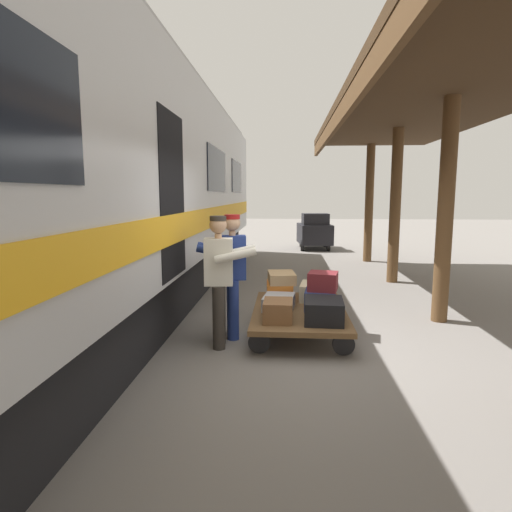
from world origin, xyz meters
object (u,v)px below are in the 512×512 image
at_px(porter_by_door, 220,277).
at_px(train_car, 54,187).
at_px(suitcase_cream_canvas, 317,292).
at_px(suitcase_tan_vintage, 282,278).
at_px(suitcase_maroon_trunk, 323,281).
at_px(suitcase_navy_fabric, 320,300).
at_px(suitcase_brown_leather, 278,311).
at_px(porter_in_overalls, 231,272).
at_px(suitcase_orange_carryall, 279,291).
at_px(suitcase_black_hardshell, 324,311).
at_px(luggage_cart, 299,312).
at_px(baggage_tug, 315,232).
at_px(suitcase_gray_aluminum, 279,302).

bearing_deg(porter_by_door, train_car, 4.40).
relative_size(suitcase_cream_canvas, suitcase_tan_vintage, 1.07).
relative_size(train_car, suitcase_maroon_trunk, 49.46).
relative_size(suitcase_navy_fabric, suitcase_cream_canvas, 0.74).
distance_m(suitcase_brown_leather, porter_in_overalls, 0.85).
xyz_separation_m(suitcase_orange_carryall, porter_in_overalls, (0.65, 0.84, 0.45)).
distance_m(suitcase_cream_canvas, porter_by_door, 1.86).
bearing_deg(suitcase_black_hardshell, porter_by_door, 2.17).
height_order(suitcase_orange_carryall, porter_in_overalls, porter_in_overalls).
bearing_deg(suitcase_maroon_trunk, luggage_cart, 2.71).
height_order(suitcase_cream_canvas, porter_in_overalls, porter_in_overalls).
height_order(suitcase_tan_vintage, suitcase_maroon_trunk, suitcase_maroon_trunk).
relative_size(suitcase_cream_canvas, porter_in_overalls, 0.35).
relative_size(suitcase_brown_leather, suitcase_maroon_trunk, 1.20).
bearing_deg(porter_in_overalls, suitcase_cream_canvas, -145.80).
relative_size(suitcase_brown_leather, porter_in_overalls, 0.28).
height_order(suitcase_orange_carryall, baggage_tug, baggage_tug).
height_order(suitcase_gray_aluminum, suitcase_black_hardshell, suitcase_black_hardshell).
xyz_separation_m(train_car, suitcase_cream_canvas, (-3.38, -1.37, -1.59)).
relative_size(suitcase_tan_vintage, porter_by_door, 0.33).
xyz_separation_m(train_car, porter_by_door, (-2.05, -0.16, -1.14)).
bearing_deg(porter_in_overalls, suitcase_brown_leather, 153.44).
bearing_deg(suitcase_tan_vintage, porter_in_overalls, 50.81).
xyz_separation_m(luggage_cart, suitcase_brown_leather, (0.29, 0.58, 0.18)).
xyz_separation_m(suitcase_cream_canvas, suitcase_tan_vintage, (0.56, 0.00, 0.22)).
distance_m(suitcase_navy_fabric, suitcase_cream_canvas, 0.58).
distance_m(suitcase_maroon_trunk, porter_in_overalls, 1.31).
height_order(suitcase_black_hardshell, suitcase_maroon_trunk, suitcase_maroon_trunk).
xyz_separation_m(suitcase_orange_carryall, suitcase_maroon_trunk, (-0.62, 0.57, 0.27)).
height_order(suitcase_brown_leather, porter_in_overalls, porter_in_overalls).
xyz_separation_m(suitcase_brown_leather, porter_in_overalls, (0.65, -0.33, 0.45)).
height_order(luggage_cart, suitcase_orange_carryall, suitcase_orange_carryall).
height_order(suitcase_orange_carryall, suitcase_tan_vintage, suitcase_tan_vintage).
distance_m(suitcase_orange_carryall, suitcase_tan_vintage, 0.21).
xyz_separation_m(suitcase_navy_fabric, suitcase_gray_aluminum, (0.59, 0.00, -0.04)).
bearing_deg(suitcase_orange_carryall, porter_by_door, 58.62).
distance_m(suitcase_brown_leather, porter_by_door, 0.87).
xyz_separation_m(suitcase_orange_carryall, suitcase_black_hardshell, (-0.59, 1.17, 0.01)).
xyz_separation_m(luggage_cart, suitcase_cream_canvas, (-0.29, -0.58, 0.17)).
height_order(suitcase_black_hardshell, porter_in_overalls, porter_in_overalls).
relative_size(suitcase_black_hardshell, porter_in_overalls, 0.36).
distance_m(suitcase_gray_aluminum, suitcase_cream_canvas, 0.83).
height_order(suitcase_navy_fabric, suitcase_brown_leather, suitcase_navy_fabric).
bearing_deg(suitcase_orange_carryall, baggage_tug, -97.04).
height_order(suitcase_cream_canvas, suitcase_black_hardshell, suitcase_black_hardshell).
relative_size(suitcase_navy_fabric, suitcase_black_hardshell, 0.73).
bearing_deg(porter_in_overalls, suitcase_orange_carryall, -127.74).
relative_size(suitcase_cream_canvas, porter_by_door, 0.35).
relative_size(porter_in_overalls, baggage_tug, 0.95).
bearing_deg(luggage_cart, suitcase_brown_leather, 63.31).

